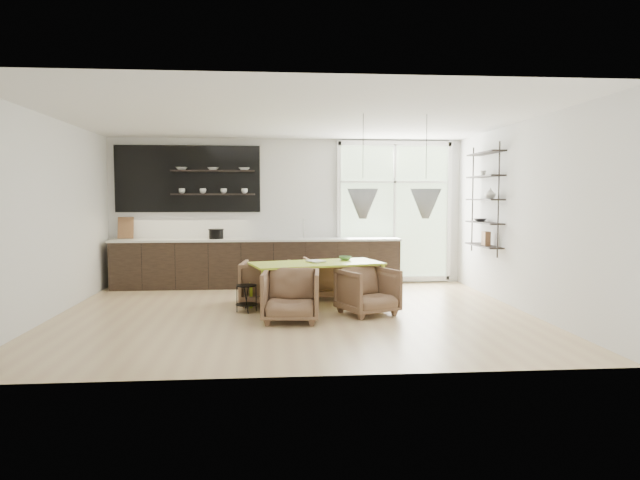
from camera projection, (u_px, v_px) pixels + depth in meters
The scene contains 11 objects.
room at pixel (326, 214), 9.55m from camera, with size 7.02×6.01×2.91m.
kitchen_run at pixel (253, 256), 11.09m from camera, with size 5.54×0.69×2.75m.
right_shelving at pixel (485, 202), 9.85m from camera, with size 0.26×1.22×1.90m.
dining_table at pixel (316, 266), 8.86m from camera, with size 2.16×1.37×0.73m.
armchair_back_left at pixel (266, 282), 9.26m from camera, with size 0.77×0.79×0.72m, color brown.
armchair_back_right at pixel (329, 278), 9.82m from camera, with size 0.76×0.79×0.72m, color brown.
armchair_front_left at pixel (291, 296), 7.97m from camera, with size 0.78×0.80×0.73m, color brown.
armchair_front_right at pixel (368, 291), 8.45m from camera, with size 0.74×0.77×0.70m, color brown.
wire_stool at pixel (246, 294), 8.65m from camera, with size 0.33×0.33×0.41m.
table_book at pixel (310, 262), 8.84m from camera, with size 0.22×0.30×0.03m, color white.
table_bowl at pixel (345, 258), 9.21m from camera, with size 0.20×0.20×0.06m, color #4C794B.
Camera 1 is at (-0.33, -8.42, 1.74)m, focal length 32.00 mm.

